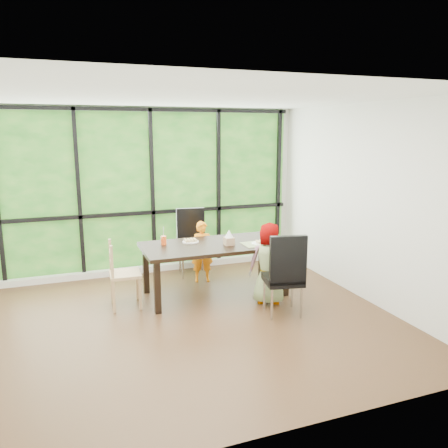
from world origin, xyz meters
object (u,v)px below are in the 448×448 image
(chair_end_beech, at_px, (125,274))
(child_toddler, at_px, (202,252))
(plate_far, at_px, (191,242))
(green_cup, at_px, (276,239))
(chair_interior_leather, at_px, (283,274))
(dining_table, at_px, (215,269))
(tissue_box, at_px, (229,241))
(white_mug, at_px, (275,234))
(plate_near, at_px, (260,244))
(child_older, at_px, (271,263))
(orange_cup, at_px, (164,240))
(chair_window_leather, at_px, (193,243))

(chair_end_beech, relative_size, child_toddler, 0.94)
(plate_far, xyz_separation_m, green_cup, (1.13, -0.47, 0.06))
(chair_end_beech, height_order, plate_far, chair_end_beech)
(chair_interior_leather, bearing_deg, dining_table, -47.67)
(dining_table, height_order, tissue_box, tissue_box)
(chair_end_beech, relative_size, white_mug, 9.21)
(plate_far, xyz_separation_m, plate_near, (0.89, -0.44, 0.00))
(white_mug, relative_size, tissue_box, 0.77)
(child_older, relative_size, orange_cup, 9.02)
(green_cup, bearing_deg, white_mug, 66.89)
(orange_cup, xyz_separation_m, green_cup, (1.53, -0.47, 0.00))
(chair_interior_leather, relative_size, child_toddler, 1.13)
(plate_near, distance_m, green_cup, 0.25)
(chair_interior_leather, relative_size, green_cup, 8.35)
(chair_window_leather, xyz_separation_m, plate_near, (0.64, -1.19, 0.22))
(dining_table, relative_size, child_toddler, 2.15)
(plate_near, bearing_deg, chair_end_beech, 173.05)
(chair_window_leather, distance_m, child_toddler, 0.36)
(child_older, bearing_deg, child_toddler, -38.92)
(chair_window_leather, bearing_deg, dining_table, -79.32)
(child_toddler, bearing_deg, tissue_box, -66.01)
(chair_end_beech, xyz_separation_m, tissue_box, (1.44, -0.12, 0.35))
(chair_window_leather, height_order, child_toddler, chair_window_leather)
(green_cup, bearing_deg, plate_far, 157.39)
(chair_interior_leather, distance_m, child_toddler, 1.67)
(child_older, xyz_separation_m, orange_cup, (-1.30, 0.77, 0.25))
(child_older, xyz_separation_m, plate_far, (-0.91, 0.76, 0.20))
(white_mug, bearing_deg, chair_interior_leather, -110.75)
(chair_window_leather, relative_size, plate_near, 4.51)
(child_older, xyz_separation_m, tissue_box, (-0.44, 0.43, 0.24))
(tissue_box, bearing_deg, child_toddler, 102.66)
(plate_far, bearing_deg, white_mug, -7.11)
(chair_interior_leather, relative_size, plate_far, 4.57)
(chair_end_beech, relative_size, tissue_box, 7.05)
(dining_table, distance_m, chair_interior_leather, 1.14)
(plate_near, bearing_deg, chair_window_leather, 118.45)
(chair_interior_leather, distance_m, orange_cup, 1.75)
(plate_near, relative_size, green_cup, 1.85)
(dining_table, height_order, white_mug, white_mug)
(chair_window_leather, bearing_deg, child_toddler, -73.83)
(chair_interior_leather, bearing_deg, tissue_box, -52.16)
(chair_window_leather, bearing_deg, white_mug, -34.26)
(chair_interior_leather, xyz_separation_m, plate_far, (-0.89, 1.17, 0.22))
(dining_table, xyz_separation_m, plate_far, (-0.30, 0.20, 0.38))
(child_toddler, relative_size, child_older, 0.85)
(child_toddler, distance_m, white_mug, 1.16)
(child_older, height_order, green_cup, child_older)
(child_older, relative_size, plate_near, 4.68)
(child_toddler, height_order, orange_cup, child_toddler)
(dining_table, xyz_separation_m, orange_cup, (-0.69, 0.21, 0.44))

